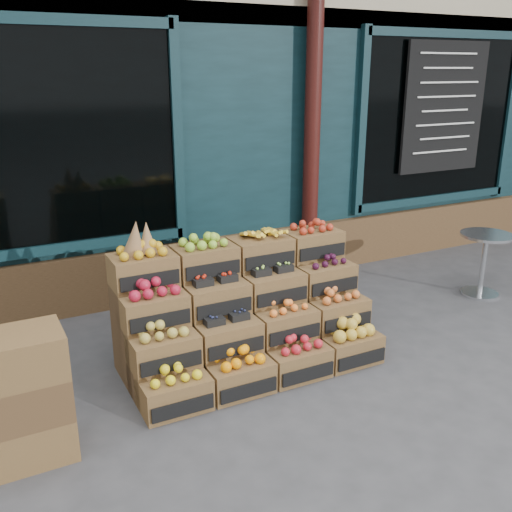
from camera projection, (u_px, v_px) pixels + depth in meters
name	position (u px, v px, depth m)	size (l,w,h in m)	color
ground	(317.00, 376.00, 4.63)	(60.00, 60.00, 0.00)	#3C3C3E
shop_facade	(128.00, 67.00, 8.19)	(12.00, 6.24, 4.80)	black
crate_display	(244.00, 318.00, 4.75)	(2.06, 1.00, 1.28)	brown
spare_crates	(21.00, 398.00, 3.52)	(0.58, 0.40, 0.86)	brown
bistro_table	(484.00, 257.00, 6.16)	(0.55, 0.55, 0.70)	silver
shopkeeper	(15.00, 204.00, 5.78)	(0.78, 0.51, 2.13)	#1F6D26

